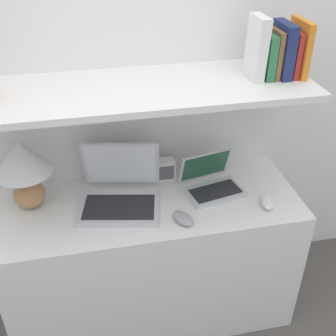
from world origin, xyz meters
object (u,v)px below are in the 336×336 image
router_box (165,170)px  book_red (292,53)px  second_mouse (267,202)px  computer_mouse (183,218)px  book_green (267,55)px  book_white (257,48)px  table_lamp (23,165)px  book_brown (274,53)px  laptop_large (120,192)px  laptop_small (211,183)px  book_navy (283,50)px  book_orange (299,48)px

router_box → book_red: bearing=-12.5°
second_mouse → router_box: bearing=143.7°
computer_mouse → second_mouse: 0.40m
book_green → computer_mouse: bearing=-150.5°
book_white → table_lamp: bearing=178.6°
second_mouse → book_green: size_ratio=0.66×
computer_mouse → book_brown: 0.79m
book_white → laptop_large: bearing=-176.8°
router_box → book_white: 0.72m
book_white → second_mouse: bearing=-74.1°
table_lamp → laptop_small: bearing=-3.5°
router_box → book_green: bearing=-15.7°
laptop_small → book_brown: size_ratio=1.54×
router_box → book_red: size_ratio=0.57×
book_brown → laptop_small: bearing=-174.0°
book_green → laptop_small: bearing=-173.1°
router_box → book_navy: 0.78m
laptop_large → book_white: size_ratio=1.63×
book_green → second_mouse: bearing=-88.0°
router_box → book_orange: 0.83m
book_white → book_navy: bearing=0.0°
book_orange → book_brown: 0.11m
book_green → book_orange: bearing=0.0°
router_box → book_green: 0.72m
laptop_large → book_green: book_green is taller
computer_mouse → table_lamp: bearing=159.1°
second_mouse → book_white: (-0.05, 0.19, 0.65)m
table_lamp → book_orange: 1.27m
laptop_large → router_box: size_ratio=3.85×
book_green → book_brown: bearing=0.0°
table_lamp → second_mouse: table_lamp is taller
laptop_small → book_red: bearing=4.6°
laptop_large → laptop_small: (0.44, 0.01, -0.02)m
laptop_large → book_brown: book_brown is taller
router_box → book_white: (0.36, -0.11, 0.62)m
computer_mouse → book_green: size_ratio=0.74×
laptop_small → second_mouse: bearing=-37.2°
laptop_large → computer_mouse: 0.32m
laptop_small → second_mouse: size_ratio=2.53×
second_mouse → book_orange: 0.68m
table_lamp → book_red: (1.16, -0.03, 0.42)m
second_mouse → router_box: router_box is taller
table_lamp → book_white: (1.00, -0.03, 0.45)m
second_mouse → book_navy: size_ratio=0.54×
second_mouse → book_white: size_ratio=0.47×
router_box → book_white: size_ratio=0.42×
laptop_large → book_orange: (0.79, 0.03, 0.60)m
computer_mouse → laptop_large: bearing=142.7°
book_orange → second_mouse: bearing=-125.4°
computer_mouse → book_brown: bearing=27.6°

